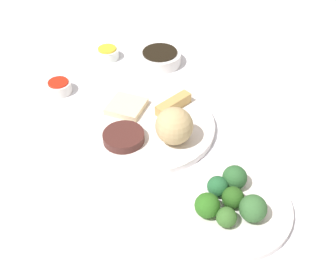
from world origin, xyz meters
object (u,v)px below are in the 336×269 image
Objects in this scene: main_plate at (150,126)px; sauce_ramekin_sweet_and_sour at (59,88)px; soy_sauce_bowl at (160,58)px; sauce_ramekin_hot_mustard at (108,54)px; broccoli_plate at (231,207)px.

sauce_ramekin_sweet_and_sour is (0.08, -0.26, 0.01)m from main_plate.
main_plate is at bearing 44.89° from soy_sauce_bowl.
soy_sauce_bowl is 1.88× the size of sauce_ramekin_sweet_and_sour.
soy_sauce_bowl reaches higher than sauce_ramekin_hot_mustard.
soy_sauce_bowl is at bearing 128.34° from sauce_ramekin_hot_mustard.
soy_sauce_bowl reaches higher than broccoli_plate.
broccoli_plate is 0.59m from sauce_ramekin_hot_mustard.
broccoli_plate is 0.51m from soy_sauce_bowl.
soy_sauce_bowl is (-0.22, -0.46, 0.01)m from broccoli_plate.
broccoli_plate is at bearing 77.39° from sauce_ramekin_hot_mustard.
main_plate is 0.27m from sauce_ramekin_sweet_and_sour.
soy_sauce_bowl is 1.88× the size of sauce_ramekin_hot_mustard.
soy_sauce_bowl is 0.15m from sauce_ramekin_hot_mustard.
sauce_ramekin_sweet_and_sour is (0.18, 0.05, 0.00)m from sauce_ramekin_hot_mustard.
broccoli_plate is at bearing 64.52° from soy_sauce_bowl.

